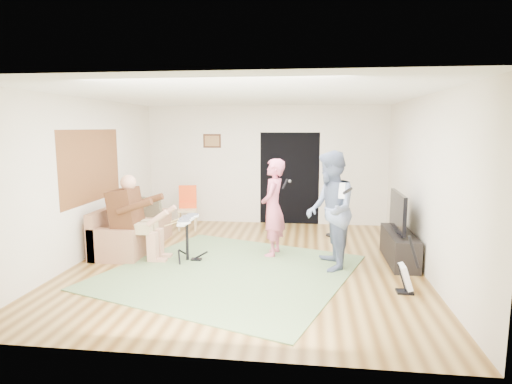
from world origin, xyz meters
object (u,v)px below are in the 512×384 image
singer (273,208)px  tv_cabinet (399,247)px  sofa (130,233)px  guitar_spare (406,277)px  drum_kit (187,242)px  guitarist (330,211)px  dining_chair (188,214)px  television (398,211)px  torchiere_lamp (335,180)px

singer → tv_cabinet: (2.11, -0.11, -0.59)m
sofa → guitar_spare: size_ratio=2.50×
guitar_spare → sofa: bearing=160.2°
drum_kit → guitar_spare: (3.31, -1.01, -0.10)m
guitarist → dining_chair: guitarist is taller
guitarist → sofa: bearing=-107.5°
dining_chair → television: bearing=-36.2°
sofa → television: 4.78m
guitarist → tv_cabinet: 1.44m
sofa → dining_chair: dining_chair is taller
guitarist → torchiere_lamp: size_ratio=1.09×
dining_chair → tv_cabinet: (4.12, -1.80, -0.09)m
dining_chair → television: television is taller
sofa → tv_cabinet: size_ratio=1.42×
drum_kit → guitarist: 2.41m
guitarist → guitar_spare: size_ratio=2.35×
drum_kit → torchiere_lamp: torchiere_lamp is taller
singer → television: 2.06m
singer → dining_chair: singer is taller
torchiere_lamp → drum_kit: bearing=-141.6°
dining_chair → guitarist: bearing=-50.3°
guitarist → dining_chair: (-2.94, 2.30, -0.59)m
guitar_spare → tv_cabinet: size_ratio=0.57×
drum_kit → dining_chair: (-0.62, 2.20, 0.01)m
guitarist → torchiere_lamp: 2.11m
dining_chair → tv_cabinet: size_ratio=0.68×
singer → torchiere_lamp: torchiere_lamp is taller
torchiere_lamp → dining_chair: torchiere_lamp is taller
guitarist → television: 1.23m
singer → torchiere_lamp: 1.90m
sofa → guitarist: bearing=-11.7°
sofa → guitar_spare: 4.89m
singer → guitarist: guitarist is taller
tv_cabinet → television: (-0.05, 0.00, 0.60)m
torchiere_lamp → television: (0.94, -1.60, -0.32)m
sofa → guitar_spare: sofa is taller
torchiere_lamp → tv_cabinet: (0.99, -1.60, -0.92)m
guitar_spare → torchiere_lamp: 3.24m
drum_kit → guitar_spare: bearing=-16.9°
drum_kit → singer: 1.56m
sofa → television: television is taller
guitarist → guitar_spare: (0.98, -0.91, -0.70)m
guitar_spare → torchiere_lamp: bearing=104.9°
drum_kit → guitar_spare: size_ratio=0.95×
torchiere_lamp → television: torchiere_lamp is taller
television → tv_cabinet: bearing=-0.0°
sofa → guitarist: guitarist is taller
television → dining_chair: bearing=156.1°
guitarist → dining_chair: bearing=-133.7°
guitar_spare → singer: bearing=141.9°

